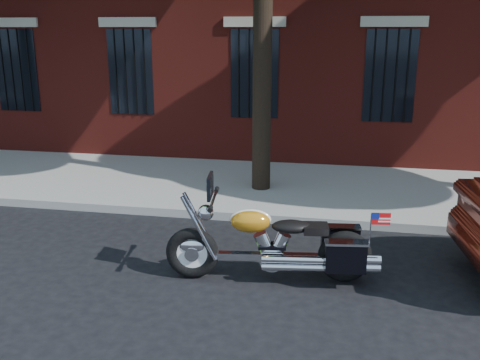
# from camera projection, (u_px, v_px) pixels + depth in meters

# --- Properties ---
(ground) EXTENTS (120.00, 120.00, 0.00)m
(ground) POSITION_uv_depth(u_px,v_px,m) (199.00, 250.00, 8.03)
(ground) COLOR black
(ground) RESTS_ON ground
(curb) EXTENTS (40.00, 0.16, 0.15)m
(curb) POSITION_uv_depth(u_px,v_px,m) (219.00, 215.00, 9.31)
(curb) COLOR gray
(curb) RESTS_ON ground
(sidewalk) EXTENTS (40.00, 3.60, 0.15)m
(sidewalk) POSITION_uv_depth(u_px,v_px,m) (240.00, 185.00, 11.09)
(sidewalk) COLOR gray
(sidewalk) RESTS_ON ground
(motorcycle) EXTENTS (2.84, 1.01, 1.42)m
(motorcycle) POSITION_uv_depth(u_px,v_px,m) (279.00, 246.00, 6.93)
(motorcycle) COLOR black
(motorcycle) RESTS_ON ground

